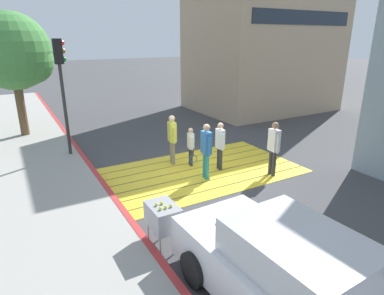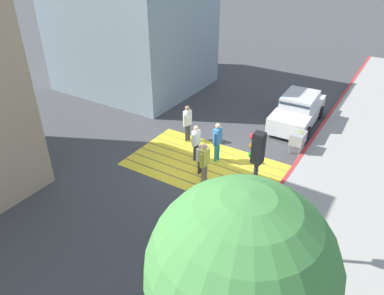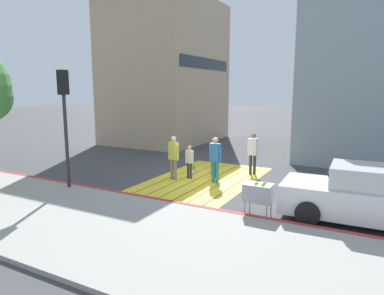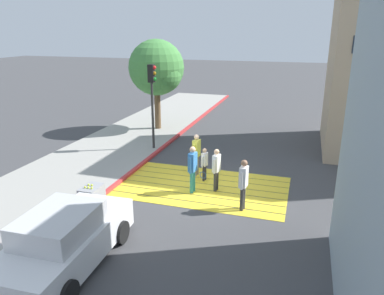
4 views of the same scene
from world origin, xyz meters
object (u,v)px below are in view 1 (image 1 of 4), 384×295
object	(u,v)px
pedestrian_teen_behind	(172,136)
pedestrian_adult_side	(206,147)
tennis_ball_cart	(163,216)
car_parked_near_curb	(289,277)
traffic_light_corner	(61,75)
pedestrian_child_with_racket	(191,145)
pedestrian_adult_trailing	(274,145)
street_tree	(15,54)
pedestrian_adult_lead	(220,143)

from	to	relation	value
pedestrian_teen_behind	pedestrian_adult_side	bearing A→B (deg)	-78.10
tennis_ball_cart	pedestrian_adult_side	size ratio (longest dim) A/B	0.57
car_parked_near_curb	traffic_light_corner	xyz separation A→B (m)	(-1.58, 9.47, 2.30)
pedestrian_child_with_racket	pedestrian_adult_trailing	bearing A→B (deg)	-46.99
street_tree	tennis_ball_cart	distance (m)	10.97
pedestrian_adult_trailing	pedestrian_child_with_racket	size ratio (longest dim) A/B	1.30
pedestrian_adult_trailing	pedestrian_child_with_racket	bearing A→B (deg)	133.01
pedestrian_adult_side	pedestrian_teen_behind	bearing A→B (deg)	101.90
pedestrian_adult_side	pedestrian_child_with_racket	bearing A→B (deg)	84.00
street_tree	pedestrian_adult_side	world-z (taller)	street_tree
car_parked_near_curb	pedestrian_teen_behind	bearing A→B (deg)	78.47
pedestrian_adult_trailing	pedestrian_child_with_racket	world-z (taller)	pedestrian_adult_trailing
pedestrian_adult_lead	pedestrian_adult_side	distance (m)	0.90
traffic_light_corner	pedestrian_adult_lead	world-z (taller)	traffic_light_corner
car_parked_near_curb	pedestrian_adult_trailing	distance (m)	5.81
tennis_ball_cart	pedestrian_adult_trailing	distance (m)	4.99
pedestrian_teen_behind	pedestrian_child_with_racket	world-z (taller)	pedestrian_teen_behind
pedestrian_adult_side	traffic_light_corner	bearing A→B (deg)	128.27
pedestrian_child_with_racket	traffic_light_corner	bearing A→B (deg)	138.71
car_parked_near_curb	pedestrian_teen_behind	xyz separation A→B (m)	(1.41, 6.91, 0.29)
pedestrian_adult_trailing	pedestrian_adult_side	bearing A→B (deg)	157.53
car_parked_near_curb	street_tree	world-z (taller)	street_tree
traffic_light_corner	tennis_ball_cart	world-z (taller)	traffic_light_corner
traffic_light_corner	pedestrian_teen_behind	world-z (taller)	traffic_light_corner
pedestrian_adult_lead	pedestrian_adult_trailing	world-z (taller)	pedestrian_adult_trailing
traffic_light_corner	pedestrian_teen_behind	bearing A→B (deg)	-40.68
pedestrian_adult_trailing	car_parked_near_curb	bearing A→B (deg)	-130.52
street_tree	pedestrian_adult_trailing	world-z (taller)	street_tree
traffic_light_corner	pedestrian_adult_lead	bearing A→B (deg)	-42.80
traffic_light_corner	pedestrian_child_with_racket	size ratio (longest dim) A/B	3.11
traffic_light_corner	street_tree	world-z (taller)	street_tree
pedestrian_adult_side	pedestrian_child_with_racket	distance (m)	1.23
pedestrian_teen_behind	pedestrian_child_with_racket	bearing A→B (deg)	-44.86
car_parked_near_curb	street_tree	bearing A→B (deg)	101.93
car_parked_near_curb	pedestrian_adult_trailing	world-z (taller)	pedestrian_adult_trailing
tennis_ball_cart	pedestrian_teen_behind	xyz separation A→B (m)	(2.31, 4.21, 0.33)
tennis_ball_cart	pedestrian_teen_behind	size ratio (longest dim) A/B	0.58
street_tree	tennis_ball_cart	size ratio (longest dim) A/B	5.23
pedestrian_teen_behind	street_tree	bearing A→B (deg)	123.98
pedestrian_adult_lead	pedestrian_child_with_racket	bearing A→B (deg)	130.46
pedestrian_adult_trailing	pedestrian_adult_side	xyz separation A→B (m)	(-2.01, 0.83, 0.01)
pedestrian_child_with_racket	pedestrian_adult_lead	bearing A→B (deg)	-49.54
traffic_light_corner	tennis_ball_cart	bearing A→B (deg)	-84.28
pedestrian_adult_side	street_tree	bearing A→B (deg)	119.94
pedestrian_adult_lead	pedestrian_child_with_racket	xyz separation A→B (m)	(-0.67, 0.79, -0.18)
pedestrian_adult_trailing	pedestrian_child_with_racket	distance (m)	2.78
street_tree	tennis_ball_cart	xyz separation A→B (m)	(1.87, -10.40, -2.93)
pedestrian_adult_side	pedestrian_adult_lead	bearing A→B (deg)	26.85
street_tree	pedestrian_child_with_racket	size ratio (longest dim) A/B	3.90
pedestrian_adult_side	pedestrian_teen_behind	size ratio (longest dim) A/B	1.01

